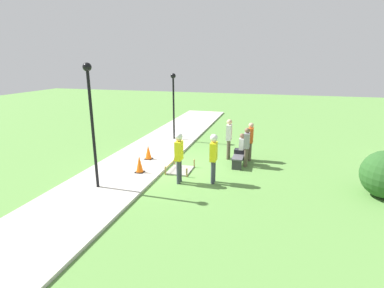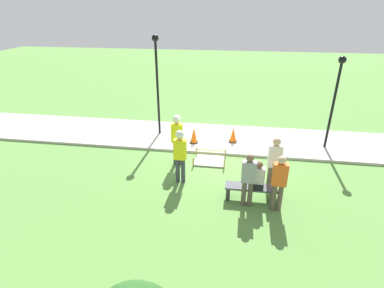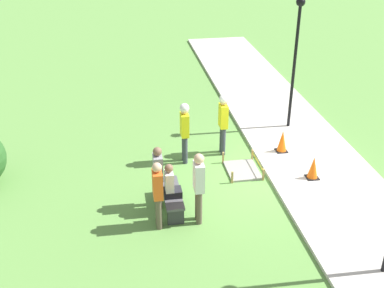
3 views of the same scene
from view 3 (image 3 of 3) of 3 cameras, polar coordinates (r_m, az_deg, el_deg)
The scene contains 13 objects.
ground_plane at distance 13.78m, azimuth 8.70°, elevation -3.51°, with size 60.00×60.00×0.00m, color #5B8E42.
sidewalk at distance 14.27m, azimuth 14.59°, elevation -2.75°, with size 28.00×3.06×0.10m.
wet_concrete_patch at distance 13.80m, azimuth 6.00°, elevation -3.09°, with size 1.17×0.93×0.36m.
traffic_cone_near_patch at distance 13.51m, azimuth 14.17°, elevation -2.74°, with size 0.34×0.34×0.64m.
traffic_cone_far_patch at distance 14.69m, azimuth 10.65°, elevation 0.34°, with size 0.34×0.34×0.68m.
park_bench at distance 12.08m, azimuth -2.39°, elevation -6.26°, with size 1.53×0.44×0.47m.
person_seated_on_bench at distance 11.67m, azimuth -2.57°, elevation -4.73°, with size 0.36×0.44×0.89m.
worker_supervisor at distance 14.21m, azimuth 3.73°, elevation 3.06°, with size 0.40×0.28×1.91m.
worker_assistant at distance 13.72m, azimuth -0.89°, elevation 1.99°, with size 0.40×0.27×1.85m.
bystander_in_orange_shirt at distance 11.09m, azimuth -4.07°, elevation -5.62°, with size 0.40×0.23×1.73m.
bystander_in_gray_shirt at distance 11.20m, azimuth 0.80°, elevation -4.74°, with size 0.40×0.24×1.85m.
bystander_in_white_shirt at distance 11.82m, azimuth -4.04°, elevation -3.54°, with size 0.40×0.22×1.68m.
lamppost_near at distance 15.57m, azimuth 12.25°, elevation 11.26°, with size 0.28×0.28×4.22m.
Camera 3 is at (-11.17, 3.96, 7.04)m, focal length 45.00 mm.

